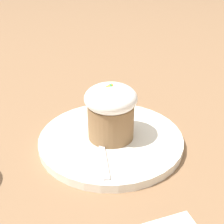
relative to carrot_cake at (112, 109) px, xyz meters
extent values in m
plane|color=#846042|center=(0.00, 0.00, -0.07)|extent=(4.00, 4.00, 0.00)
cylinder|color=white|center=(0.00, 0.00, -0.06)|extent=(0.26, 0.26, 0.02)
cylinder|color=olive|center=(0.00, 0.00, -0.02)|extent=(0.08, 0.08, 0.07)
ellipsoid|color=white|center=(0.00, 0.00, 0.02)|extent=(0.09, 0.09, 0.05)
cone|color=orange|center=(0.01, 0.00, 0.05)|extent=(0.02, 0.01, 0.01)
sphere|color=green|center=(0.00, 0.00, 0.05)|extent=(0.01, 0.01, 0.01)
cube|color=silver|center=(0.05, 0.06, -0.05)|extent=(0.04, 0.09, 0.00)
ellipsoid|color=silver|center=(0.03, 0.01, -0.05)|extent=(0.05, 0.05, 0.01)
camera|label=1|loc=(0.22, 0.43, 0.26)|focal=50.00mm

